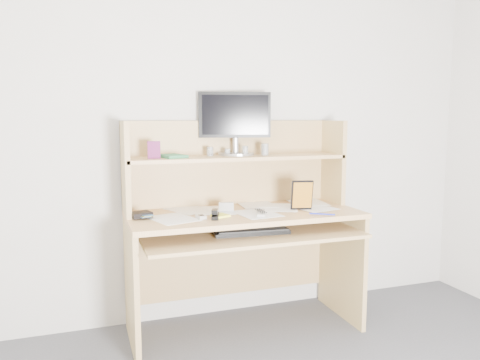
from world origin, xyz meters
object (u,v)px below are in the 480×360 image
object	(u,v)px
monitor	(235,122)
tv_remote	(261,213)
keyboard	(251,231)
game_case	(302,195)
desk	(240,218)

from	to	relation	value
monitor	tv_remote	bearing A→B (deg)	-71.78
keyboard	game_case	distance (m)	0.40
desk	tv_remote	world-z (taller)	desk
desk	tv_remote	distance (m)	0.23
desk	game_case	world-z (taller)	desk
monitor	desk	bearing A→B (deg)	-84.13
keyboard	monitor	bearing A→B (deg)	91.48
desk	monitor	world-z (taller)	monitor
game_case	monitor	bearing A→B (deg)	150.86
keyboard	desk	bearing A→B (deg)	92.84
desk	keyboard	distance (m)	0.22
keyboard	tv_remote	bearing A→B (deg)	9.52
tv_remote	monitor	xyz separation A→B (m)	(-0.04, 0.36, 0.53)
desk	game_case	distance (m)	0.41
tv_remote	game_case	size ratio (longest dim) A/B	0.95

